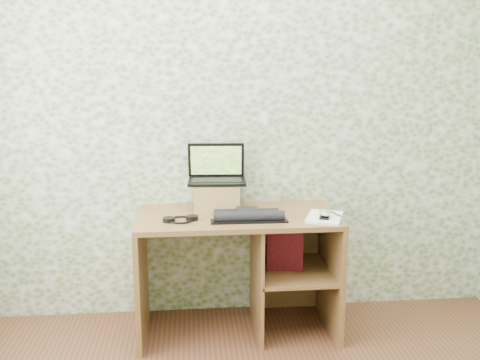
{
  "coord_description": "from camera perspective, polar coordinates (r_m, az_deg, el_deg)",
  "views": [
    {
      "loc": [
        -0.27,
        -1.65,
        1.63
      ],
      "look_at": [
        0.01,
        1.39,
        0.97
      ],
      "focal_mm": 40.0,
      "sensor_mm": 36.0,
      "label": 1
    }
  ],
  "objects": [
    {
      "name": "notepad",
      "position": [
        3.19,
        8.99,
        -3.94
      ],
      "size": [
        0.28,
        0.33,
        0.01
      ],
      "primitive_type": "cube",
      "rotation": [
        0.0,
        0.0,
        -0.37
      ],
      "color": "white",
      "rests_on": "desk"
    },
    {
      "name": "headphones",
      "position": [
        3.11,
        -6.37,
        -4.19
      ],
      "size": [
        0.21,
        0.17,
        0.03
      ],
      "rotation": [
        0.0,
        0.0,
        0.17
      ],
      "color": "black",
      "rests_on": "desk"
    },
    {
      "name": "laptop",
      "position": [
        3.34,
        -2.51,
        0.79
      ],
      "size": [
        0.37,
        0.27,
        0.24
      ],
      "rotation": [
        0.0,
        0.0,
        -0.06
      ],
      "color": "black",
      "rests_on": "riser"
    },
    {
      "name": "riser",
      "position": [
        3.34,
        -2.45,
        -1.7
      ],
      "size": [
        0.29,
        0.25,
        0.17
      ],
      "primitive_type": "cube",
      "rotation": [
        0.0,
        0.0,
        -0.06
      ],
      "color": "#9E7846",
      "rests_on": "desk"
    },
    {
      "name": "desk",
      "position": [
        3.34,
        1.03,
        -7.98
      ],
      "size": [
        1.2,
        0.6,
        0.75
      ],
      "color": "brown",
      "rests_on": "floor"
    },
    {
      "name": "pen",
      "position": [
        3.23,
        10.13,
        -3.55
      ],
      "size": [
        0.04,
        0.11,
        0.01
      ],
      "primitive_type": "cylinder",
      "rotation": [
        1.57,
        0.0,
        0.31
      ],
      "color": "black",
      "rests_on": "notepad"
    },
    {
      "name": "keyboard",
      "position": [
        3.13,
        0.87,
        -3.8
      ],
      "size": [
        0.44,
        0.23,
        0.06
      ],
      "rotation": [
        0.0,
        0.0,
        -0.01
      ],
      "color": "black",
      "rests_on": "desk"
    },
    {
      "name": "wall_back",
      "position": [
        3.43,
        -0.75,
        6.6
      ],
      "size": [
        3.5,
        0.0,
        3.5
      ],
      "primitive_type": "plane",
      "rotation": [
        1.57,
        0.0,
        0.0
      ],
      "color": "silver",
      "rests_on": "ground"
    },
    {
      "name": "mouse",
      "position": [
        3.15,
        9.01,
        -3.68
      ],
      "size": [
        0.1,
        0.12,
        0.04
      ],
      "primitive_type": "ellipsoid",
      "rotation": [
        0.0,
        0.0,
        -0.31
      ],
      "color": "#BABABD",
      "rests_on": "notepad"
    },
    {
      "name": "red_box",
      "position": [
        3.33,
        4.84,
        -7.33
      ],
      "size": [
        0.23,
        0.12,
        0.27
      ],
      "primitive_type": "cube",
      "rotation": [
        0.0,
        0.0,
        -0.21
      ],
      "color": "maroon",
      "rests_on": "desk"
    }
  ]
}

